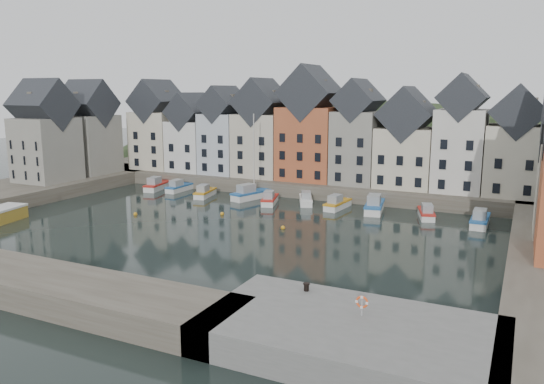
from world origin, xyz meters
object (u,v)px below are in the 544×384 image
Objects in this scene: boat_a at (157,185)px; life_ring_post at (362,303)px; mooring_bollard at (306,287)px; boat_d at (250,194)px.

life_ring_post reaches higher than boat_a.
life_ring_post is (45.12, -37.59, 2.15)m from boat_a.
boat_a is 53.66m from mooring_bollard.
boat_d is at bearing 123.50° from mooring_bollard.
boat_a is 58.77m from life_ring_post.
mooring_bollard is (40.45, -35.22, 1.60)m from boat_a.
mooring_bollard is at bearing 153.09° from life_ring_post.
life_ring_post reaches higher than mooring_bollard.
boat_a is at bearing 140.21° from life_ring_post.
mooring_bollard is (23.21, -35.06, 1.48)m from boat_d.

